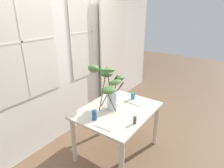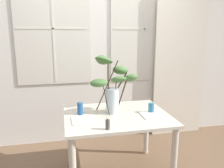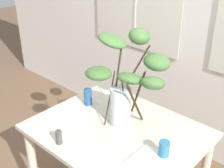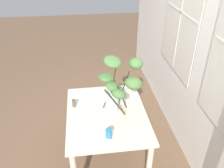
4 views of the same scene
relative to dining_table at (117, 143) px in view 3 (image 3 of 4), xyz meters
name	(u,v)px [view 3 (image 3 of 4)]	position (x,y,z in m)	size (l,w,h in m)	color
back_wall_with_windows	(204,7)	(0.00, 1.10, 0.79)	(5.87, 0.14, 2.85)	silver
dining_table	(117,143)	(0.00, 0.00, 0.00)	(1.16, 0.93, 0.76)	beige
vase_with_branches	(128,77)	(-0.02, 0.13, 0.47)	(0.61, 0.54, 0.68)	silver
drinking_glass_blue_left	(88,97)	(-0.40, 0.10, 0.19)	(0.07, 0.07, 0.13)	#235693
drinking_glass_blue_right	(164,149)	(0.40, -0.02, 0.18)	(0.07, 0.07, 0.11)	teal
plate_square_left	(71,115)	(-0.38, -0.10, 0.12)	(0.26, 0.26, 0.01)	silver
plate_square_right	(151,162)	(0.38, -0.12, 0.13)	(0.23, 0.23, 0.01)	white
pillar_candle	(59,137)	(-0.18, -0.38, 0.17)	(0.04, 0.04, 0.11)	#514C47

